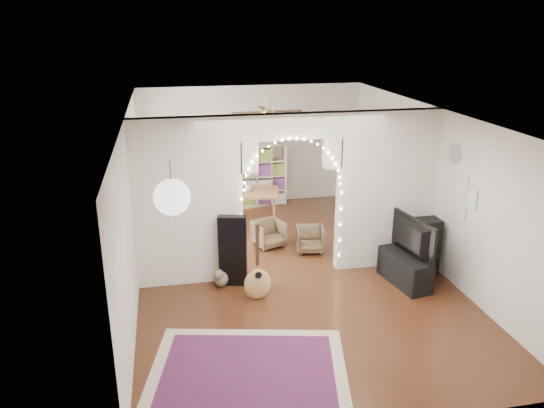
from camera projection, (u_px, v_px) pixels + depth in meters
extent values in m
plane|color=black|center=(290.00, 271.00, 9.03)|extent=(7.50, 7.50, 0.00)
cube|color=white|center=(292.00, 113.00, 8.14)|extent=(5.00, 7.50, 0.02)
cube|color=silver|center=(252.00, 145.00, 12.06)|extent=(5.00, 0.02, 2.70)
cube|color=silver|center=(381.00, 316.00, 5.12)|extent=(5.00, 0.02, 2.70)
cube|color=silver|center=(132.00, 207.00, 8.11)|extent=(0.02, 7.50, 2.70)
cube|color=silver|center=(433.00, 187.00, 9.06)|extent=(0.02, 7.50, 2.70)
cube|color=silver|center=(188.00, 203.00, 8.27)|extent=(1.70, 0.20, 2.70)
cube|color=silver|center=(386.00, 190.00, 8.90)|extent=(1.70, 0.20, 2.70)
cube|color=silver|center=(292.00, 126.00, 8.21)|extent=(1.60, 0.20, 0.40)
cube|color=white|center=(137.00, 167.00, 9.74)|extent=(0.04, 1.20, 1.40)
cylinder|color=white|center=(455.00, 153.00, 8.25)|extent=(0.03, 0.31, 0.31)
sphere|color=white|center=(172.00, 197.00, 5.71)|extent=(0.40, 0.40, 0.40)
cube|color=maroon|center=(248.00, 370.00, 6.48)|extent=(2.72, 2.27, 0.02)
cube|color=black|center=(233.00, 251.00, 8.42)|extent=(0.47, 0.25, 1.17)
ellipsoid|color=#AE8B45|center=(258.00, 273.00, 8.00)|extent=(0.43, 0.19, 0.50)
cube|color=black|center=(257.00, 248.00, 7.86)|extent=(0.05, 0.04, 0.58)
cube|color=black|center=(257.00, 228.00, 7.76)|extent=(0.07, 0.04, 0.13)
ellipsoid|color=brown|center=(221.00, 278.00, 8.53)|extent=(0.35, 0.43, 0.26)
sphere|color=brown|center=(218.00, 275.00, 8.35)|extent=(0.20, 0.20, 0.15)
cone|color=brown|center=(216.00, 270.00, 8.31)|extent=(0.05, 0.05, 0.05)
cone|color=brown|center=(220.00, 270.00, 8.33)|extent=(0.05, 0.05, 0.05)
cylinder|color=brown|center=(224.00, 277.00, 8.74)|extent=(0.13, 0.24, 0.08)
cube|color=black|center=(426.00, 247.00, 8.80)|extent=(0.39, 0.33, 0.98)
cylinder|color=black|center=(430.00, 263.00, 8.72)|extent=(0.28, 0.03, 0.28)
cylinder|color=black|center=(432.00, 245.00, 8.61)|extent=(0.15, 0.02, 0.15)
cylinder|color=black|center=(433.00, 232.00, 8.54)|extent=(0.09, 0.02, 0.09)
cube|color=black|center=(405.00, 269.00, 8.55)|extent=(0.57, 1.06, 0.50)
imported|color=black|center=(408.00, 237.00, 8.36)|extent=(0.33, 1.08, 0.62)
cube|color=#C4AD8E|center=(256.00, 176.00, 12.04)|extent=(1.40, 0.74, 1.40)
cube|color=brown|center=(249.00, 192.00, 10.81)|extent=(1.34, 1.02, 0.05)
cylinder|color=brown|center=(223.00, 215.00, 10.63)|extent=(0.05, 0.05, 0.70)
cylinder|color=brown|center=(274.00, 215.00, 10.63)|extent=(0.05, 0.05, 0.70)
cylinder|color=brown|center=(225.00, 204.00, 11.24)|extent=(0.05, 0.05, 0.70)
cylinder|color=brown|center=(274.00, 204.00, 11.24)|extent=(0.05, 0.05, 0.70)
imported|color=silver|center=(249.00, 186.00, 10.77)|extent=(0.22, 0.22, 0.19)
imported|color=brown|center=(269.00, 234.00, 9.97)|extent=(0.68, 0.69, 0.49)
imported|color=brown|center=(310.00, 239.00, 9.76)|extent=(0.57, 0.58, 0.46)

